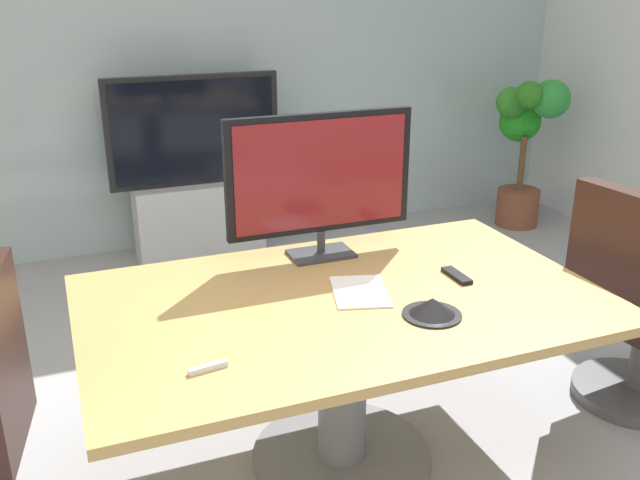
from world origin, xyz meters
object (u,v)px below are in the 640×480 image
Objects in this scene: office_chair_right at (632,318)px; tv_monitor at (320,177)px; wall_display_unit at (198,197)px; conference_phone at (432,308)px; potted_plant at (527,135)px; conference_table at (343,338)px; remote_control at (457,276)px.

office_chair_right is 1.57m from tv_monitor.
conference_phone is at bearing -84.16° from wall_display_unit.
conference_table is at bearing -138.61° from potted_plant.
tv_monitor reaches higher than wall_display_unit.
tv_monitor is (0.08, 0.45, 0.54)m from conference_table.
conference_table is 2.38× the size of tv_monitor.
conference_phone is (-1.16, -0.16, 0.33)m from office_chair_right.
conference_phone is (0.16, -0.71, -0.33)m from tv_monitor.
conference_table is 0.54m from remote_control.
tv_monitor is 0.80m from conference_phone.
remote_control is (0.56, -2.53, 0.32)m from wall_display_unit.
conference_table is at bearing 132.32° from conference_phone.
potted_plant reaches higher than remote_control.
conference_table is 0.41m from conference_phone.
potted_plant is (2.61, -0.27, 0.31)m from wall_display_unit.
remote_control is (-0.89, 0.11, 0.31)m from office_chair_right.
wall_display_unit is 1.09× the size of potted_plant.
remote_control is (0.51, 0.00, 0.19)m from conference_table.
potted_plant is 3.43m from conference_phone.
potted_plant is at bearing 47.36° from conference_phone.
remote_control is (-2.05, -2.25, 0.02)m from potted_plant.
office_chair_right reaches higher than remote_control.
potted_plant is at bearing 47.62° from remote_control.
potted_plant reaches higher than conference_table.
tv_monitor reaches higher than remote_control.
office_chair_right reaches higher than conference_phone.
remote_control is at bearing 76.58° from office_chair_right.
conference_table is 2.54m from wall_display_unit.
potted_plant reaches higher than conference_phone.
conference_phone is (0.29, -2.80, 0.35)m from wall_display_unit.
tv_monitor reaches higher than office_chair_right.
conference_phone is at bearing -47.68° from conference_table.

